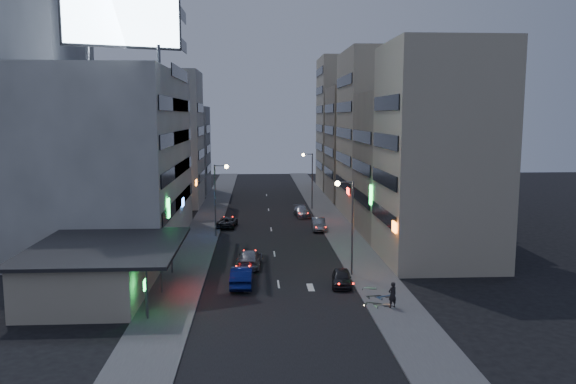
{
  "coord_description": "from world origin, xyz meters",
  "views": [
    {
      "loc": [
        -1.7,
        -39.78,
        13.51
      ],
      "look_at": [
        1.43,
        15.67,
        5.91
      ],
      "focal_mm": 35.0,
      "sensor_mm": 36.0,
      "label": 1
    }
  ],
  "objects": [
    {
      "name": "far_right_b",
      "position": [
        16.0,
        64.0,
        12.0
      ],
      "size": [
        12.0,
        12.0,
        24.0
      ],
      "primitive_type": "cube",
      "color": "tan",
      "rests_on": "ground"
    },
    {
      "name": "grey_tower",
      "position": [
        -26.0,
        23.0,
        17.0
      ],
      "size": [
        10.0,
        14.0,
        34.0
      ],
      "primitive_type": "cube",
      "color": "gray",
      "rests_on": "ground"
    },
    {
      "name": "sidewalk_left",
      "position": [
        -8.0,
        30.0,
        0.06
      ],
      "size": [
        4.0,
        120.0,
        0.12
      ],
      "primitive_type": "cube",
      "color": "#4C4C4F",
      "rests_on": "ground"
    },
    {
      "name": "far_right_a",
      "position": [
        15.5,
        50.0,
        9.0
      ],
      "size": [
        11.0,
        12.0,
        18.0
      ],
      "primitive_type": "cube",
      "color": "gray",
      "rests_on": "ground"
    },
    {
      "name": "shophouse_far",
      "position": [
        15.0,
        35.0,
        11.0
      ],
      "size": [
        10.0,
        14.0,
        22.0
      ],
      "primitive_type": "cube",
      "color": "tan",
      "rests_on": "ground"
    },
    {
      "name": "white_building",
      "position": [
        -17.0,
        20.0,
        9.0
      ],
      "size": [
        14.0,
        24.0,
        18.0
      ],
      "primitive_type": "cube",
      "color": "beige",
      "rests_on": "ground"
    },
    {
      "name": "scooter_black_b",
      "position": [
        7.54,
        0.45,
        0.65
      ],
      "size": [
        0.8,
        1.78,
        1.05
      ],
      "primitive_type": null,
      "rotation": [
        0.0,
        0.0,
        1.71
      ],
      "color": "black",
      "rests_on": "sidewalk_right"
    },
    {
      "name": "far_left_a",
      "position": [
        -15.5,
        45.0,
        10.0
      ],
      "size": [
        11.0,
        10.0,
        20.0
      ],
      "primitive_type": "cube",
      "color": "beige",
      "rests_on": "ground"
    },
    {
      "name": "food_court",
      "position": [
        -13.9,
        2.0,
        1.98
      ],
      "size": [
        11.0,
        13.0,
        3.88
      ],
      "color": "tan",
      "rests_on": "ground"
    },
    {
      "name": "scooter_silver_a",
      "position": [
        7.79,
        -1.61,
        0.68
      ],
      "size": [
        0.86,
        1.9,
        1.12
      ],
      "primitive_type": null,
      "rotation": [
        0.0,
        0.0,
        1.71
      ],
      "color": "gray",
      "rests_on": "sidewalk_right"
    },
    {
      "name": "ground",
      "position": [
        0.0,
        0.0,
        0.0
      ],
      "size": [
        180.0,
        180.0,
        0.0
      ],
      "primitive_type": "plane",
      "color": "black",
      "rests_on": "ground"
    },
    {
      "name": "street_lamp_right_far",
      "position": [
        5.9,
        40.0,
        5.36
      ],
      "size": [
        1.6,
        0.44,
        8.02
      ],
      "color": "#595B60",
      "rests_on": "sidewalk_right"
    },
    {
      "name": "sidewalk_right",
      "position": [
        8.0,
        30.0,
        0.06
      ],
      "size": [
        4.0,
        120.0,
        0.12
      ],
      "primitive_type": "cube",
      "color": "#4C4C4F",
      "rests_on": "ground"
    },
    {
      "name": "street_lamp_right_near",
      "position": [
        5.9,
        6.0,
        5.36
      ],
      "size": [
        1.6,
        0.44,
        8.02
      ],
      "color": "#595B60",
      "rests_on": "sidewalk_right"
    },
    {
      "name": "street_lamp_left",
      "position": [
        -5.9,
        22.0,
        5.36
      ],
      "size": [
        1.6,
        0.44,
        8.02
      ],
      "color": "#595B60",
      "rests_on": "sidewalk_left"
    },
    {
      "name": "parked_car_right_far",
      "position": [
        4.4,
        34.39,
        0.68
      ],
      "size": [
        2.3,
        4.81,
        1.35
      ],
      "primitive_type": "imported",
      "rotation": [
        0.0,
        0.0,
        0.09
      ],
      "color": "#93959B",
      "rests_on": "ground"
    },
    {
      "name": "person",
      "position": [
        7.75,
        -2.33,
        1.04
      ],
      "size": [
        0.8,
        0.69,
        1.85
      ],
      "primitive_type": "imported",
      "rotation": [
        0.0,
        0.0,
        3.59
      ],
      "color": "black",
      "rests_on": "sidewalk_right"
    },
    {
      "name": "scooter_silver_b",
      "position": [
        7.59,
        2.21,
        0.61
      ],
      "size": [
        0.79,
        1.67,
        0.98
      ],
      "primitive_type": null,
      "rotation": [
        0.0,
        0.0,
        1.41
      ],
      "color": "#B8BBC0",
      "rests_on": "sidewalk_right"
    },
    {
      "name": "road_car_silver",
      "position": [
        -2.4,
        9.38,
        0.75
      ],
      "size": [
        2.55,
        5.35,
        1.51
      ],
      "primitive_type": "imported",
      "rotation": [
        0.0,
        0.0,
        3.06
      ],
      "color": "gray",
      "rests_on": "ground"
    },
    {
      "name": "far_left_b",
      "position": [
        -16.0,
        58.0,
        7.5
      ],
      "size": [
        12.0,
        10.0,
        15.0
      ],
      "primitive_type": "cube",
      "color": "gray",
      "rests_on": "ground"
    },
    {
      "name": "scooter_black_a",
      "position": [
        7.25,
        -1.48,
        0.64
      ],
      "size": [
        1.21,
        1.77,
        1.03
      ],
      "primitive_type": null,
      "rotation": [
        0.0,
        0.0,
        1.15
      ],
      "color": "black",
      "rests_on": "sidewalk_right"
    },
    {
      "name": "scooter_blue",
      "position": [
        8.27,
        0.45,
        0.69
      ],
      "size": [
        1.26,
        1.97,
        1.14
      ],
      "primitive_type": null,
      "rotation": [
        0.0,
        0.0,
        1.94
      ],
      "color": "navy",
      "rests_on": "sidewalk_right"
    },
    {
      "name": "parked_car_left",
      "position": [
        -5.3,
        27.66,
        0.64
      ],
      "size": [
        2.63,
        4.84,
        1.29
      ],
      "primitive_type": "imported",
      "rotation": [
        0.0,
        0.0,
        3.03
      ],
      "color": "#27282C",
      "rests_on": "ground"
    },
    {
      "name": "shophouse_near",
      "position": [
        15.0,
        10.5,
        10.0
      ],
      "size": [
        10.0,
        11.0,
        20.0
      ],
      "primitive_type": "cube",
      "color": "tan",
      "rests_on": "ground"
    },
    {
      "name": "parked_car_right_mid",
      "position": [
        5.6,
        25.25,
        0.71
      ],
      "size": [
        1.68,
        4.38,
        1.42
      ],
      "primitive_type": "imported",
      "rotation": [
        0.0,
        0.0,
        -0.04
      ],
      "color": "gray",
      "rests_on": "ground"
    },
    {
      "name": "parked_car_right_near",
      "position": [
        5.02,
        3.34,
        0.65
      ],
      "size": [
        2.02,
        3.98,
        1.3
      ],
      "primitive_type": "imported",
      "rotation": [
        0.0,
        0.0,
        -0.13
      ],
      "color": "#242529",
      "rests_on": "ground"
    },
    {
      "name": "road_car_blue",
      "position": [
        -2.92,
        3.72,
        0.8
      ],
      "size": [
        1.83,
        4.9,
        1.6
      ],
      "primitive_type": "imported",
      "rotation": [
        0.0,
        0.0,
        3.11
      ],
      "color": "navy",
      "rests_on": "ground"
    },
    {
      "name": "billboard",
      "position": [
        -12.99,
        9.97,
        21.66
      ],
      "size": [
        9.52,
        3.75,
        6.2
      ],
      "rotation": [
        0.0,
        0.0,
        0.35
      ],
      "color": "#595B60",
      "rests_on": "white_building"
    },
    {
      "name": "shophouse_mid",
      "position": [
        15.5,
        22.0,
        8.0
      ],
      "size": [
        11.0,
        12.0,
        16.0
      ],
      "primitive_type": "cube",
      "color": "gray",
      "rests_on": "ground"
    }
  ]
}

